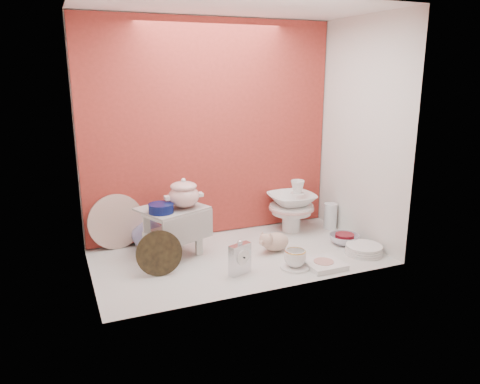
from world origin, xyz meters
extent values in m
plane|color=silver|center=(0.00, 0.00, 0.00)|extent=(1.80, 1.80, 0.00)
cube|color=#AC332B|center=(0.00, 0.50, 0.75)|extent=(1.80, 0.06, 1.50)
cube|color=silver|center=(-0.90, 0.00, 0.75)|extent=(0.06, 1.00, 1.50)
cube|color=silver|center=(0.90, 0.00, 0.75)|extent=(0.06, 1.00, 1.50)
cube|color=white|center=(0.00, 0.00, 1.50)|extent=(1.80, 1.00, 0.06)
cylinder|color=#091249|center=(-0.46, 0.10, 0.35)|extent=(0.18, 0.18, 0.06)
imported|color=silver|center=(-0.49, 0.37, 0.12)|extent=(0.27, 0.27, 0.24)
cube|color=silver|center=(-0.09, -0.24, 0.10)|extent=(0.15, 0.09, 0.20)
ellipsoid|color=tan|center=(0.26, -0.01, 0.07)|extent=(0.24, 0.18, 0.14)
cylinder|color=white|center=(0.25, -0.30, 0.01)|extent=(0.21, 0.21, 0.01)
imported|color=white|center=(0.25, -0.30, 0.06)|extent=(0.17, 0.17, 0.10)
cube|color=white|center=(0.42, -0.34, 0.02)|extent=(0.22, 0.22, 0.03)
cylinder|color=white|center=(0.77, -0.27, 0.03)|extent=(0.31, 0.31, 0.06)
imported|color=silver|center=(0.76, -0.07, 0.03)|extent=(0.26, 0.26, 0.06)
cylinder|color=silver|center=(0.84, 0.23, 0.10)|extent=(0.11, 0.11, 0.19)
camera|label=1|loc=(-1.05, -2.54, 1.16)|focal=34.54mm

